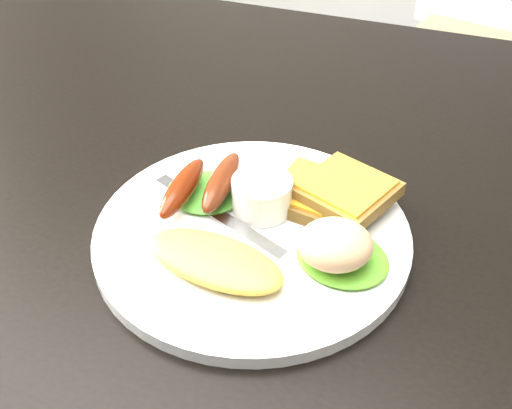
% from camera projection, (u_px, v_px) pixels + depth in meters
% --- Properties ---
extents(dining_table, '(1.20, 0.80, 0.04)m').
position_uv_depth(dining_table, '(244.00, 161.00, 0.67)').
color(dining_table, black).
rests_on(dining_table, ground).
extents(dining_chair, '(0.55, 0.55, 0.05)m').
position_uv_depth(dining_chair, '(490.00, 67.00, 1.48)').
color(dining_chair, tan).
rests_on(dining_chair, ground).
extents(plate, '(0.28, 0.28, 0.01)m').
position_uv_depth(plate, '(252.00, 233.00, 0.54)').
color(plate, white).
rests_on(plate, dining_table).
extents(lettuce_left, '(0.08, 0.07, 0.01)m').
position_uv_depth(lettuce_left, '(205.00, 192.00, 0.57)').
color(lettuce_left, green).
rests_on(lettuce_left, plate).
extents(lettuce_right, '(0.10, 0.09, 0.01)m').
position_uv_depth(lettuce_right, '(342.00, 257.00, 0.50)').
color(lettuce_right, '#578E1C').
rests_on(lettuce_right, plate).
extents(omelette, '(0.13, 0.07, 0.02)m').
position_uv_depth(omelette, '(215.00, 260.00, 0.49)').
color(omelette, '#F4A63F').
rests_on(omelette, plate).
extents(sausage_a, '(0.03, 0.09, 0.02)m').
position_uv_depth(sausage_a, '(183.00, 187.00, 0.55)').
color(sausage_a, '#6A2A04').
rests_on(sausage_a, lettuce_left).
extents(sausage_b, '(0.03, 0.09, 0.02)m').
position_uv_depth(sausage_b, '(222.00, 182.00, 0.56)').
color(sausage_b, '#5C1A0D').
rests_on(sausage_b, lettuce_left).
extents(ramekin, '(0.07, 0.07, 0.03)m').
position_uv_depth(ramekin, '(262.00, 195.00, 0.55)').
color(ramekin, white).
rests_on(ramekin, plate).
extents(toast_a, '(0.09, 0.09, 0.01)m').
position_uv_depth(toast_a, '(317.00, 195.00, 0.56)').
color(toast_a, brown).
rests_on(toast_a, plate).
extents(toast_b, '(0.10, 0.10, 0.01)m').
position_uv_depth(toast_b, '(346.00, 191.00, 0.55)').
color(toast_b, '#986135').
rests_on(toast_b, toast_a).
extents(potato_salad, '(0.08, 0.08, 0.03)m').
position_uv_depth(potato_salad, '(335.00, 244.00, 0.49)').
color(potato_salad, '#EFEAAE').
rests_on(potato_salad, lettuce_right).
extents(fork, '(0.15, 0.07, 0.00)m').
position_uv_depth(fork, '(217.00, 215.00, 0.55)').
color(fork, '#ADAFB7').
rests_on(fork, plate).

